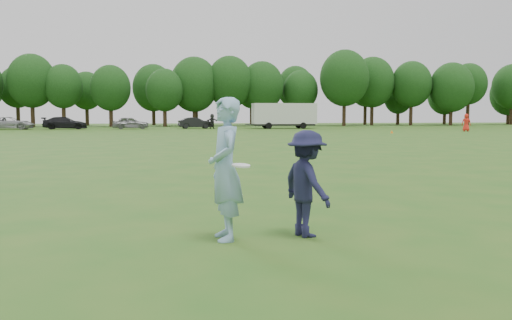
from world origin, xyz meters
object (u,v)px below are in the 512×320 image
at_px(car_c, 10,123).
at_px(car_f, 195,123).
at_px(car_d, 65,123).
at_px(field_cone, 392,132).
at_px(car_e, 131,123).
at_px(player_far_d, 212,121).
at_px(cargo_trailer, 284,115).
at_px(player_far_c, 466,123).
at_px(thrower, 225,169).
at_px(defender, 307,184).

height_order(car_c, car_f, car_c).
bearing_deg(car_d, car_f, -92.98).
bearing_deg(field_cone, car_e, 144.50).
height_order(player_far_d, car_f, player_far_d).
distance_m(car_f, cargo_trailer, 11.29).
height_order(car_d, field_cone, car_d).
height_order(car_d, cargo_trailer, cargo_trailer).
bearing_deg(player_far_c, player_far_d, 7.91).
height_order(player_far_c, player_far_d, player_far_c).
distance_m(player_far_c, player_far_d, 29.72).
distance_m(player_far_c, car_c, 52.01).
bearing_deg(thrower, field_cone, 147.96).
bearing_deg(car_e, cargo_trailer, -97.85).
xyz_separation_m(thrower, field_cone, (20.55, 41.65, -0.91)).
bearing_deg(car_f, field_cone, -144.68).
relative_size(defender, player_far_c, 0.86).
xyz_separation_m(player_far_c, field_cone, (-9.99, -3.80, -0.79)).
bearing_deg(defender, cargo_trailer, -31.10).
xyz_separation_m(car_c, car_d, (6.12, 0.70, -0.00)).
xyz_separation_m(defender, player_far_c, (29.29, 45.42, 0.13)).
bearing_deg(cargo_trailer, car_e, 177.91).
relative_size(player_far_d, car_f, 0.43).
bearing_deg(player_far_d, car_f, 133.20).
distance_m(thrower, player_far_c, 54.76).
xyz_separation_m(defender, cargo_trailer, (12.46, 59.42, 0.96)).
xyz_separation_m(player_far_d, car_e, (-10.02, 0.09, -0.19)).
height_order(thrower, car_d, thrower).
relative_size(car_c, car_f, 1.26).
bearing_deg(field_cone, player_far_c, 20.83).
height_order(thrower, car_e, thrower).
distance_m(car_c, car_d, 6.16).
xyz_separation_m(defender, car_d, (-14.47, 60.83, -0.06)).
distance_m(car_c, car_e, 13.97).
bearing_deg(cargo_trailer, field_cone, -68.98).
bearing_deg(car_d, field_cone, -123.04).
relative_size(defender, car_e, 0.37).
relative_size(car_f, field_cone, 14.39).
xyz_separation_m(car_f, field_cone, (17.97, -19.33, -0.56)).
bearing_deg(car_f, player_far_d, -121.77).
bearing_deg(car_f, car_e, 88.41).
bearing_deg(car_f, cargo_trailer, -105.43).
bearing_deg(car_f, car_d, 82.84).
distance_m(player_far_d, car_f, 2.28).
height_order(player_far_d, car_e, player_far_d).
relative_size(thrower, car_d, 0.41).
xyz_separation_m(car_f, cargo_trailer, (11.13, -1.53, 1.06)).
height_order(car_c, field_cone, car_c).
height_order(player_far_d, car_d, player_far_d).
distance_m(defender, car_f, 60.96).
relative_size(defender, field_cone, 5.43).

